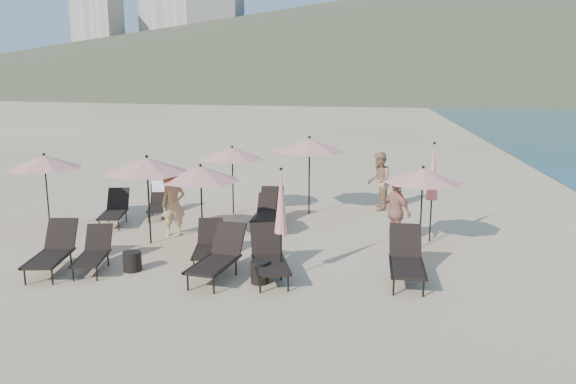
# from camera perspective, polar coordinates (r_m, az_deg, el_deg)

# --- Properties ---
(ground) EXTENTS (800.00, 800.00, 0.00)m
(ground) POSITION_cam_1_polar(r_m,az_deg,el_deg) (12.48, -3.05, -8.11)
(ground) COLOR #D6BA8C
(ground) RESTS_ON ground
(volcanic_headland) EXTENTS (690.00, 690.00, 55.00)m
(volcanic_headland) POSITION_cam_1_polar(r_m,az_deg,el_deg) (322.38, 21.82, 14.61)
(volcanic_headland) COLOR brown
(volcanic_headland) RESTS_ON ground
(hotel_skyline) EXTENTS (109.00, 82.00, 55.00)m
(hotel_skyline) POSITION_cam_1_polar(r_m,az_deg,el_deg) (299.26, -10.34, 15.09)
(hotel_skyline) COLOR beige
(hotel_skyline) RESTS_ON ground
(lounger_0) EXTENTS (0.99, 1.88, 1.02)m
(lounger_0) POSITION_cam_1_polar(r_m,az_deg,el_deg) (13.39, -22.79, -5.50)
(lounger_0) COLOR black
(lounger_0) RESTS_ON ground
(lounger_1) EXTENTS (0.91, 1.64, 0.89)m
(lounger_1) POSITION_cam_1_polar(r_m,az_deg,el_deg) (13.20, -19.15, -5.75)
(lounger_1) COLOR black
(lounger_1) RESTS_ON ground
(lounger_2) EXTENTS (0.87, 1.64, 0.90)m
(lounger_2) POSITION_cam_1_polar(r_m,az_deg,el_deg) (13.10, -8.10, -5.33)
(lounger_2) COLOR black
(lounger_2) RESTS_ON ground
(lounger_3) EXTENTS (0.96, 1.90, 1.05)m
(lounger_3) POSITION_cam_1_polar(r_m,az_deg,el_deg) (12.03, -7.11, -6.48)
(lounger_3) COLOR black
(lounger_3) RESTS_ON ground
(lounger_4) EXTENTS (1.18, 1.91, 1.03)m
(lounger_4) POSITION_cam_1_polar(r_m,az_deg,el_deg) (11.96, -1.94, -6.54)
(lounger_4) COLOR black
(lounger_4) RESTS_ON ground
(lounger_5) EXTENTS (0.71, 1.83, 1.05)m
(lounger_5) POSITION_cam_1_polar(r_m,az_deg,el_deg) (12.03, 11.95, -6.63)
(lounger_5) COLOR black
(lounger_5) RESTS_ON ground
(lounger_6) EXTENTS (0.99, 1.76, 0.96)m
(lounger_6) POSITION_cam_1_polar(r_m,az_deg,el_deg) (17.07, -17.20, -1.69)
(lounger_6) COLOR black
(lounger_6) RESTS_ON ground
(lounger_7) EXTENTS (0.99, 1.69, 1.00)m
(lounger_7) POSITION_cam_1_polar(r_m,az_deg,el_deg) (17.77, -12.96, -0.87)
(lounger_7) COLOR black
(lounger_7) RESTS_ON ground
(lounger_8) EXTENTS (0.60, 1.52, 0.87)m
(lounger_8) POSITION_cam_1_polar(r_m,az_deg,el_deg) (16.07, -2.40, -2.13)
(lounger_8) COLOR black
(lounger_8) RESTS_ON ground
(lounger_9) EXTENTS (0.78, 1.83, 1.03)m
(lounger_9) POSITION_cam_1_polar(r_m,az_deg,el_deg) (16.10, -1.90, -1.82)
(lounger_9) COLOR black
(lounger_9) RESTS_ON ground
(umbrella_open_0) EXTENTS (2.14, 2.14, 2.30)m
(umbrella_open_0) POSITION_cam_1_polar(r_m,az_deg,el_deg) (14.54, -14.13, 2.64)
(umbrella_open_0) COLOR black
(umbrella_open_0) RESTS_ON ground
(umbrella_open_1) EXTENTS (1.97, 1.97, 2.12)m
(umbrella_open_1) POSITION_cam_1_polar(r_m,az_deg,el_deg) (13.98, -8.86, 1.85)
(umbrella_open_1) COLOR black
(umbrella_open_1) RESTS_ON ground
(umbrella_open_2) EXTENTS (1.94, 1.94, 2.09)m
(umbrella_open_2) POSITION_cam_1_polar(r_m,az_deg,el_deg) (14.13, 13.54, 1.65)
(umbrella_open_2) COLOR black
(umbrella_open_2) RESTS_ON ground
(umbrella_open_3) EXTENTS (2.00, 2.00, 2.16)m
(umbrella_open_3) POSITION_cam_1_polar(r_m,az_deg,el_deg) (17.43, -5.69, 3.90)
(umbrella_open_3) COLOR black
(umbrella_open_3) RESTS_ON ground
(umbrella_open_4) EXTENTS (2.29, 2.29, 2.47)m
(umbrella_open_4) POSITION_cam_1_polar(r_m,az_deg,el_deg) (17.25, 2.19, 4.80)
(umbrella_open_4) COLOR black
(umbrella_open_4) RESTS_ON ground
(umbrella_open_5) EXTENTS (2.01, 2.01, 2.16)m
(umbrella_open_5) POSITION_cam_1_polar(r_m,az_deg,el_deg) (16.95, -23.51, 2.82)
(umbrella_open_5) COLOR black
(umbrella_open_5) RESTS_ON ground
(umbrella_closed_0) EXTENTS (0.28, 0.28, 2.41)m
(umbrella_closed_0) POSITION_cam_1_polar(r_m,az_deg,el_deg) (11.52, -0.71, -1.08)
(umbrella_closed_0) COLOR black
(umbrella_closed_0) RESTS_ON ground
(umbrella_closed_1) EXTENTS (0.31, 0.31, 2.61)m
(umbrella_closed_1) POSITION_cam_1_polar(r_m,az_deg,el_deg) (14.79, 14.51, 1.91)
(umbrella_closed_1) COLOR black
(umbrella_closed_1) RESTS_ON ground
(side_table_0) EXTENTS (0.40, 0.40, 0.44)m
(side_table_0) POSITION_cam_1_polar(r_m,az_deg,el_deg) (12.93, -15.54, -6.80)
(side_table_0) COLOR black
(side_table_0) RESTS_ON ground
(side_table_1) EXTENTS (0.39, 0.39, 0.47)m
(side_table_1) POSITION_cam_1_polar(r_m,az_deg,el_deg) (11.77, -2.88, -8.13)
(side_table_1) COLOR black
(side_table_1) RESTS_ON ground
(beachgoer_a) EXTENTS (0.72, 0.59, 1.71)m
(beachgoer_a) POSITION_cam_1_polar(r_m,az_deg,el_deg) (15.39, -11.57, -1.24)
(beachgoer_a) COLOR tan
(beachgoer_a) RESTS_ON ground
(beachgoer_b) EXTENTS (0.76, 0.95, 1.88)m
(beachgoer_b) POSITION_cam_1_polar(r_m,az_deg,el_deg) (18.28, 9.23, 1.10)
(beachgoer_b) COLOR tan
(beachgoer_b) RESTS_ON ground
(beachgoer_c) EXTENTS (0.95, 1.03, 1.69)m
(beachgoer_c) POSITION_cam_1_polar(r_m,az_deg,el_deg) (14.54, 10.97, -2.00)
(beachgoer_c) COLOR tan
(beachgoer_c) RESTS_ON ground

